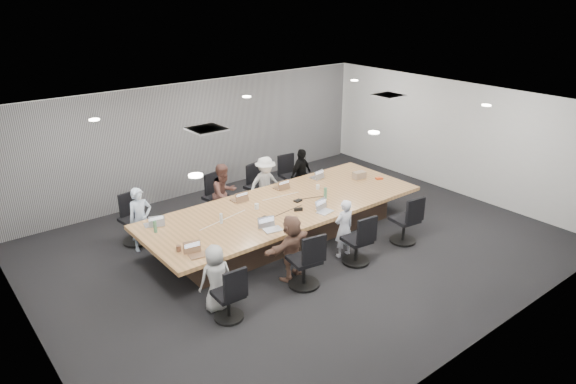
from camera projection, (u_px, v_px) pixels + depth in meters
floor at (300, 245)px, 10.50m from camera, size 10.00×8.00×0.00m
ceiling at (301, 110)px, 9.45m from camera, size 10.00×8.00×0.00m
wall_back at (199, 137)px, 12.88m from camera, size 10.00×0.00×2.80m
wall_front at (486, 262)px, 7.07m from camera, size 10.00×0.00×2.80m
wall_left at (23, 261)px, 7.09m from camera, size 0.00×8.00×2.80m
wall_right at (454, 137)px, 12.86m from camera, size 0.00×8.00×2.80m
curtain at (201, 138)px, 12.82m from camera, size 9.80×0.04×2.80m
conference_table at (285, 219)px, 10.71m from camera, size 6.00×2.20×0.74m
chair_0 at (135, 223)px, 10.45m from camera, size 0.66×0.66×0.87m
chair_1 at (217, 201)px, 11.58m from camera, size 0.67×0.67×0.84m
chair_2 at (257, 190)px, 12.22m from camera, size 0.66×0.66×0.82m
chair_3 at (292, 179)px, 12.83m from camera, size 0.63×0.63×0.86m
chair_4 at (228, 298)px, 8.06m from camera, size 0.53×0.53×0.75m
chair_5 at (304, 264)px, 8.94m from camera, size 0.67×0.67×0.86m
chair_6 at (357, 244)px, 9.70m from camera, size 0.61×0.61×0.81m
chair_7 at (404, 223)px, 10.49m from camera, size 0.64×0.64×0.84m
person_0 at (141, 219)px, 10.12m from camera, size 0.48×0.32×1.31m
laptop_0 at (152, 224)px, 9.68m from camera, size 0.34×0.27×0.02m
person_1 at (224, 194)px, 11.22m from camera, size 0.77×0.66×1.39m
laptop_1 at (238, 200)px, 10.80m from camera, size 0.30×0.21×0.02m
person_2 at (266, 184)px, 11.87m from camera, size 0.91×0.60×1.32m
laptop_2 at (280, 188)px, 11.44m from camera, size 0.30×0.20×0.02m
person_3 at (301, 175)px, 12.49m from camera, size 0.82×0.50×1.30m
laptop_3 at (316, 177)px, 12.06m from camera, size 0.31×0.23×0.02m
person_4 at (216, 278)px, 8.24m from camera, size 0.59×0.42×1.15m
laptop_4 at (198, 255)px, 8.58m from camera, size 0.34×0.26×0.02m
person_5 at (291, 247)px, 9.13m from camera, size 1.19×0.60×1.23m
laptop_5 at (273, 230)px, 9.47m from camera, size 0.37×0.29×0.02m
person_6 at (344, 228)px, 9.88m from camera, size 0.45×0.32×1.18m
laptop_6 at (325, 212)px, 10.22m from camera, size 0.36×0.28×0.02m
bottle_green_left at (155, 227)px, 9.35m from camera, size 0.07×0.07×0.23m
bottle_green_right at (325, 193)px, 10.82m from camera, size 0.08×0.08×0.25m
bottle_clear at (221, 218)px, 9.72m from camera, size 0.07×0.07×0.20m
cup_white_far at (257, 206)px, 10.36m from camera, size 0.11×0.11×0.11m
cup_white_near at (318, 187)px, 11.37m from camera, size 0.09×0.09×0.10m
mug_brown at (179, 248)px, 8.71m from camera, size 0.09×0.09×0.10m
mic_left at (264, 218)px, 9.95m from camera, size 0.16×0.13×0.03m
mic_right at (298, 201)px, 10.73m from camera, size 0.18×0.14×0.03m
stapler at (298, 209)px, 10.27m from camera, size 0.18×0.11×0.07m
canvas_bag at (359, 175)px, 12.00m from camera, size 0.30×0.20×0.16m
snack_packet at (379, 178)px, 11.97m from camera, size 0.19×0.16×0.04m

